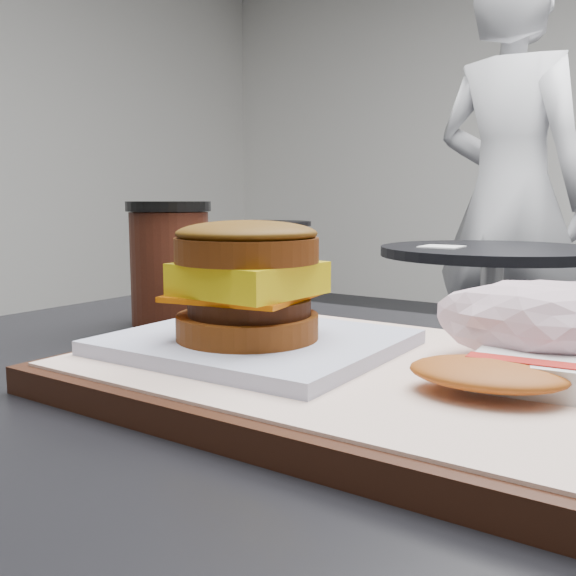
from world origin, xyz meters
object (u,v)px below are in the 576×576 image
at_px(coffee_cup, 170,263).
at_px(neighbor_table, 491,310).
at_px(serving_tray, 364,375).
at_px(hash_brown, 526,374).
at_px(crumpled_wrapper, 537,323).
at_px(patron, 509,199).
at_px(breakfast_sandwich, 250,296).

relative_size(coffee_cup, neighbor_table, 0.17).
distance_m(serving_tray, hash_brown, 0.11).
height_order(crumpled_wrapper, patron, patron).
bearing_deg(patron, serving_tray, 118.45).
xyz_separation_m(serving_tray, patron, (-0.54, 2.26, 0.12)).
bearing_deg(patron, breakfast_sandwich, 116.42).
relative_size(serving_tray, patron, 0.21).
bearing_deg(patron, coffee_cup, 112.00).
bearing_deg(patron, neighbor_table, 116.88).
bearing_deg(crumpled_wrapper, serving_tray, -151.19).
distance_m(serving_tray, breakfast_sandwich, 0.10).
bearing_deg(neighbor_table, coffee_cup, -85.02).
distance_m(breakfast_sandwich, coffee_cup, 0.23).
xyz_separation_m(coffee_cup, patron, (-0.26, 2.16, 0.07)).
xyz_separation_m(breakfast_sandwich, patron, (-0.46, 2.28, 0.07)).
height_order(crumpled_wrapper, neighbor_table, crumpled_wrapper).
relative_size(crumpled_wrapper, coffee_cup, 1.01).
height_order(serving_tray, patron, patron).
bearing_deg(coffee_cup, serving_tray, -19.44).
bearing_deg(patron, hash_brown, 120.92).
distance_m(serving_tray, coffee_cup, 0.30).
xyz_separation_m(crumpled_wrapper, patron, (-0.63, 2.20, 0.08)).
bearing_deg(hash_brown, breakfast_sandwich, -177.50).
relative_size(coffee_cup, patron, 0.07).
bearing_deg(crumpled_wrapper, hash_brown, -80.97).
relative_size(hash_brown, neighbor_table, 0.17).
bearing_deg(neighbor_table, serving_tray, -76.05).
distance_m(serving_tray, crumpled_wrapper, 0.12).
xyz_separation_m(hash_brown, neighbor_table, (-0.52, 1.66, -0.25)).
bearing_deg(crumpled_wrapper, breakfast_sandwich, -157.30).
height_order(breakfast_sandwich, crumpled_wrapper, breakfast_sandwich).
bearing_deg(crumpled_wrapper, coffee_cup, 173.32).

